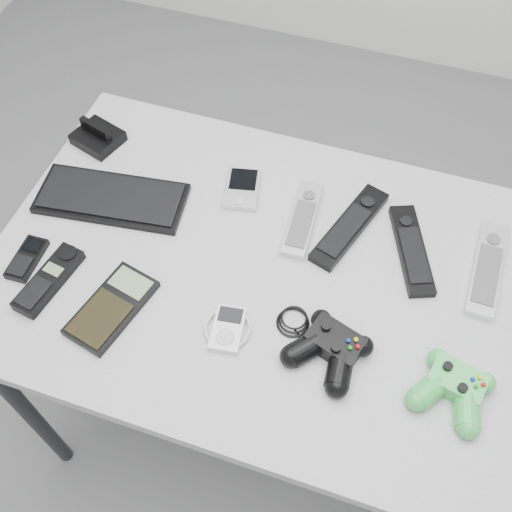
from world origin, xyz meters
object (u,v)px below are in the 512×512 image
(mp3_player, at_px, (228,328))
(controller_black, at_px, (331,347))
(pda, at_px, (242,189))
(remote_black_a, at_px, (350,226))
(pda_keyboard, at_px, (112,198))
(remote_silver_b, at_px, (487,268))
(calculator, at_px, (112,307))
(mobile_phone, at_px, (27,258))
(remote_silver_a, at_px, (303,219))
(desk, at_px, (278,290))
(cordless_handset, at_px, (49,279))
(controller_green, at_px, (454,387))
(remote_black_b, at_px, (412,249))

(mp3_player, height_order, controller_black, controller_black)
(pda, distance_m, remote_black_a, 0.23)
(pda, distance_m, mp3_player, 0.32)
(pda_keyboard, relative_size, remote_silver_b, 1.39)
(pda, relative_size, remote_black_a, 0.48)
(remote_black_a, relative_size, calculator, 1.28)
(mobile_phone, bearing_deg, controller_black, -2.31)
(remote_silver_b, distance_m, mp3_player, 0.49)
(remote_silver_a, bearing_deg, remote_silver_b, -3.84)
(mp3_player, bearing_deg, mobile_phone, 169.18)
(pda_keyboard, distance_m, controller_black, 0.54)
(desk, xyz_separation_m, remote_silver_b, (0.37, 0.13, 0.07))
(remote_silver_a, distance_m, cordless_handset, 0.49)
(cordless_handset, distance_m, controller_green, 0.73)
(pda, distance_m, controller_green, 0.56)
(mobile_phone, bearing_deg, mp3_player, -4.53)
(cordless_handset, bearing_deg, calculator, 3.00)
(remote_silver_b, xyz_separation_m, mp3_player, (-0.42, -0.27, -0.00))
(remote_black_b, relative_size, mp3_player, 2.32)
(desk, relative_size, pda, 10.33)
(remote_black_a, relative_size, mp3_player, 2.50)
(calculator, relative_size, controller_black, 0.78)
(desk, height_order, controller_green, controller_green)
(remote_silver_a, bearing_deg, controller_black, -68.00)
(mobile_phone, relative_size, controller_green, 0.73)
(desk, xyz_separation_m, cordless_handset, (-0.39, -0.16, 0.08))
(desk, xyz_separation_m, controller_green, (0.34, -0.13, 0.08))
(pda_keyboard, bearing_deg, remote_silver_b, -2.38)
(controller_black, bearing_deg, controller_green, 17.04)
(remote_silver_a, height_order, controller_black, controller_black)
(cordless_handset, xyz_separation_m, controller_black, (0.52, 0.03, 0.01))
(remote_silver_b, relative_size, cordless_handset, 1.40)
(remote_black_b, xyz_separation_m, remote_silver_b, (0.14, 0.00, 0.00))
(remote_silver_a, bearing_deg, cordless_handset, -147.92)
(controller_green, bearing_deg, calculator, -163.72)
(pda, bearing_deg, mobile_phone, -150.78)
(pda_keyboard, distance_m, remote_black_b, 0.60)
(calculator, bearing_deg, remote_silver_b, 38.59)
(desk, bearing_deg, remote_silver_a, 86.11)
(remote_silver_a, xyz_separation_m, remote_black_b, (0.22, -0.00, -0.00))
(cordless_handset, relative_size, calculator, 0.90)
(remote_silver_a, bearing_deg, calculator, -135.11)
(mobile_phone, distance_m, calculator, 0.20)
(controller_black, bearing_deg, remote_black_a, 114.59)
(mp3_player, bearing_deg, calculator, 178.85)
(remote_silver_a, xyz_separation_m, remote_silver_b, (0.36, -0.00, 0.00))
(remote_black_b, distance_m, remote_silver_b, 0.14)
(controller_black, bearing_deg, mobile_phone, -162.08)
(desk, relative_size, controller_black, 4.92)
(remote_silver_b, bearing_deg, mp3_player, -145.15)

